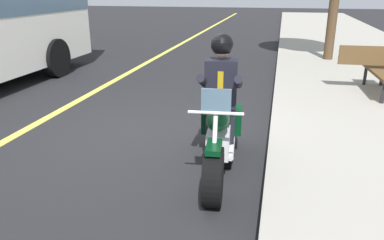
{
  "coord_description": "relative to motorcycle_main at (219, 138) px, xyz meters",
  "views": [
    {
      "loc": [
        5.4,
        2.06,
        2.28
      ],
      "look_at": [
        1.15,
        1.09,
        0.75
      ],
      "focal_mm": 35.76,
      "sensor_mm": 36.0,
      "label": 1
    }
  ],
  "objects": [
    {
      "name": "ground_plane",
      "position": [
        -0.91,
        -1.39,
        -0.45
      ],
      "size": [
        80.0,
        80.0,
        0.0
      ],
      "primitive_type": "plane",
      "color": "black"
    },
    {
      "name": "lane_center_stripe",
      "position": [
        -0.91,
        -3.39,
        -0.45
      ],
      "size": [
        60.0,
        0.16,
        0.01
      ],
      "primitive_type": "cube",
      "color": "#E5DB4C",
      "rests_on": "ground_plane"
    },
    {
      "name": "motorcycle_main",
      "position": [
        0.0,
        0.0,
        0.0
      ],
      "size": [
        2.22,
        0.72,
        1.26
      ],
      "color": "black",
      "rests_on": "ground_plane"
    },
    {
      "name": "rider_main",
      "position": [
        -0.19,
        -0.02,
        0.58
      ],
      "size": [
        0.66,
        0.59,
        1.74
      ],
      "color": "black",
      "rests_on": "ground_plane"
    },
    {
      "name": "bench_sidewalk",
      "position": [
        -4.05,
        2.81,
        0.26
      ],
      "size": [
        1.82,
        1.8,
        0.95
      ],
      "color": "brown",
      "rests_on": "sidewalk_curb"
    }
  ]
}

